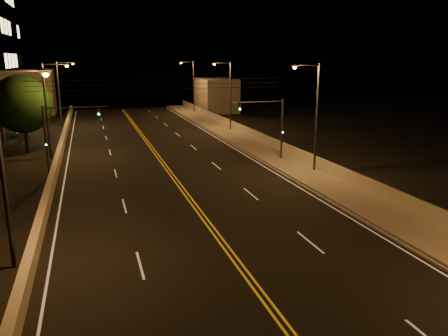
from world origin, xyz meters
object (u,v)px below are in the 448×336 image
object	(u,v)px
streetlight_1	(314,111)
tree_0	(23,104)
streetlight_3	(192,84)
streetlight_2	(228,92)
traffic_signal_left	(59,132)
streetlight_5	(49,104)
streetlight_4	(7,156)
tree_1	(0,107)
tree_2	(19,104)
streetlight_6	(61,89)
traffic_signal_right	(272,123)

from	to	relation	value
streetlight_1	tree_0	distance (m)	29.24
streetlight_3	streetlight_2	bearing A→B (deg)	-90.00
traffic_signal_left	streetlight_5	bearing A→B (deg)	98.35
traffic_signal_left	streetlight_2	bearing A→B (deg)	41.85
streetlight_2	streetlight_4	distance (m)	40.73
streetlight_2	tree_1	bearing A→B (deg)	179.13
streetlight_4	tree_2	distance (m)	41.10
streetlight_4	streetlight_6	world-z (taller)	same
tree_0	tree_1	world-z (taller)	tree_0
streetlight_2	streetlight_6	bearing A→B (deg)	151.73
streetlight_3	tree_0	world-z (taller)	streetlight_3
streetlight_3	traffic_signal_left	xyz separation A→B (m)	(-20.30, -39.21, -1.55)
streetlight_4	streetlight_6	size ratio (longest dim) A/B	1.00
traffic_signal_left	tree_2	world-z (taller)	tree_2
streetlight_4	tree_2	size ratio (longest dim) A/B	1.49
streetlight_2	streetlight_6	distance (m)	24.35
tree_1	tree_2	world-z (taller)	tree_1
streetlight_6	streetlight_4	bearing A→B (deg)	-90.00
streetlight_3	streetlight_6	distance (m)	23.45
streetlight_4	streetlight_6	distance (m)	46.16
streetlight_1	traffic_signal_left	world-z (taller)	streetlight_1
streetlight_3	traffic_signal_left	bearing A→B (deg)	-117.38
streetlight_4	traffic_signal_right	distance (m)	25.86
streetlight_4	streetlight_3	bearing A→B (deg)	68.92
tree_2	streetlight_4	bearing A→B (deg)	-83.06
tree_1	streetlight_3	bearing A→B (deg)	36.69
streetlight_3	tree_1	xyz separation A→B (m)	(-27.64, -20.60, -1.12)
streetlight_3	streetlight_6	world-z (taller)	same
streetlight_2	tree_2	world-z (taller)	streetlight_2
streetlight_5	tree_2	xyz separation A→B (m)	(-4.96, 16.55, -1.41)
traffic_signal_right	tree_0	world-z (taller)	tree_0
traffic_signal_left	traffic_signal_right	bearing A→B (deg)	0.00
traffic_signal_right	tree_0	xyz separation A→B (m)	(-22.69, 11.32, 1.31)
streetlight_2	streetlight_1	bearing A→B (deg)	-90.00
streetlight_3	streetlight_4	bearing A→B (deg)	-111.08
streetlight_1	traffic_signal_right	distance (m)	5.50
streetlight_1	tree_1	xyz separation A→B (m)	(-27.64, 23.65, -1.12)
streetlight_3	streetlight_1	bearing A→B (deg)	-90.00
traffic_signal_right	tree_0	size ratio (longest dim) A/B	0.74
traffic_signal_left	tree_0	bearing A→B (deg)	109.16
traffic_signal_left	tree_2	size ratio (longest dim) A/B	0.96
streetlight_6	tree_2	world-z (taller)	streetlight_6
streetlight_1	streetlight_2	distance (m)	23.23
tree_1	tree_2	bearing A→B (deg)	77.82
streetlight_2	tree_2	bearing A→B (deg)	166.89
streetlight_1	tree_0	size ratio (longest dim) A/B	1.14
tree_2	traffic_signal_left	bearing A→B (deg)	-75.92
streetlight_4	streetlight_5	distance (m)	24.22
streetlight_3	streetlight_5	xyz separation A→B (m)	(-21.45, -31.42, 0.00)
streetlight_4	tree_2	bearing A→B (deg)	96.94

